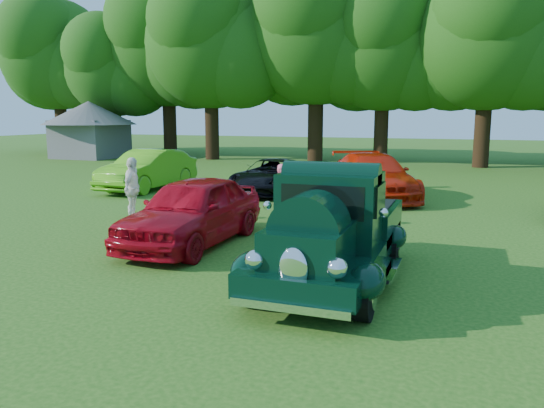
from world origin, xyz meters
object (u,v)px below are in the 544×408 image
(back_car_lime, at_px, (148,170))
(spectator_pink, at_px, (283,193))
(back_car_orange, at_px, (373,176))
(spectator_white, at_px, (132,189))
(red_convertible, at_px, (192,211))
(gazebo, at_px, (90,123))
(hero_pickup, at_px, (333,234))
(back_car_black, at_px, (272,176))
(spectator_grey, at_px, (299,199))

(back_car_lime, bearing_deg, spectator_pink, -28.48)
(back_car_orange, height_order, spectator_pink, spectator_pink)
(back_car_orange, height_order, spectator_white, spectator_white)
(red_convertible, xyz_separation_m, spectator_white, (-2.92, 1.87, 0.11))
(back_car_orange, xyz_separation_m, spectator_pink, (-1.65, -5.17, 0.02))
(spectator_white, bearing_deg, back_car_lime, 12.65)
(red_convertible, distance_m, back_car_lime, 9.63)
(red_convertible, xyz_separation_m, spectator_pink, (1.11, 3.20, 0.02))
(red_convertible, relative_size, gazebo, 0.72)
(spectator_pink, height_order, spectator_white, spectator_white)
(hero_pickup, height_order, back_car_black, hero_pickup)
(back_car_black, height_order, spectator_pink, spectator_pink)
(back_car_black, xyz_separation_m, spectator_grey, (2.77, -5.45, 0.09))
(spectator_pink, bearing_deg, red_convertible, -150.53)
(back_car_orange, relative_size, gazebo, 0.86)
(hero_pickup, xyz_separation_m, back_car_lime, (-9.78, 9.05, -0.06))
(spectator_white, bearing_deg, back_car_orange, -57.82)
(back_car_black, distance_m, spectator_white, 6.67)
(spectator_pink, distance_m, gazebo, 26.00)
(back_car_lime, height_order, spectator_pink, spectator_pink)
(hero_pickup, distance_m, gazebo, 31.10)
(back_car_orange, bearing_deg, hero_pickup, -110.41)
(spectator_white, bearing_deg, hero_pickup, -134.10)
(red_convertible, distance_m, gazebo, 27.38)
(gazebo, bearing_deg, back_car_black, -33.14)
(back_car_black, relative_size, spectator_pink, 2.87)
(back_car_orange, height_order, spectator_grey, back_car_orange)
(red_convertible, bearing_deg, back_car_orange, 72.14)
(red_convertible, xyz_separation_m, back_car_orange, (2.76, 8.38, 0.01))
(spectator_grey, xyz_separation_m, gazebo, (-20.49, 17.03, 1.66))
(red_convertible, height_order, back_car_orange, back_car_orange)
(red_convertible, distance_m, spectator_white, 3.47)
(hero_pickup, distance_m, back_car_orange, 9.99)
(back_car_lime, bearing_deg, spectator_grey, -28.69)
(back_car_black, bearing_deg, spectator_pink, -65.51)
(spectator_grey, height_order, spectator_white, spectator_white)
(back_car_orange, bearing_deg, spectator_pink, -133.48)
(back_car_lime, relative_size, back_car_black, 1.04)
(spectator_pink, height_order, gazebo, gazebo)
(back_car_lime, height_order, back_car_orange, back_car_lime)
(back_car_lime, height_order, gazebo, gazebo)
(spectator_grey, bearing_deg, spectator_pink, -160.19)
(back_car_black, bearing_deg, back_car_orange, 2.70)
(hero_pickup, xyz_separation_m, back_car_orange, (-0.94, 9.94, -0.07))
(back_car_black, distance_m, spectator_grey, 6.12)
(spectator_pink, xyz_separation_m, spectator_white, (-4.04, -1.33, 0.09))
(red_convertible, distance_m, spectator_grey, 3.29)
(spectator_grey, bearing_deg, red_convertible, -67.69)
(back_car_lime, bearing_deg, back_car_orange, 8.07)
(gazebo, bearing_deg, spectator_pink, -39.89)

